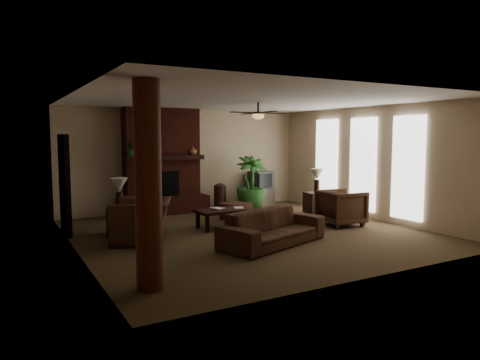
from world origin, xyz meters
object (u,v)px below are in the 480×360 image
armchair_left (142,214)px  lamp_right (317,176)px  lamp_left (119,187)px  tv_stand (260,197)px  side_table_right (315,203)px  log_column (148,186)px  floor_plant (251,195)px  ottoman (236,211)px  side_table_left (119,222)px  armchair_right (342,206)px  floor_vase (220,195)px  coffee_table (223,212)px  sofa (273,222)px

armchair_left → lamp_right: bearing=123.6°
lamp_left → lamp_right: size_ratio=1.00×
tv_stand → side_table_right: (0.57, -1.88, 0.03)m
log_column → floor_plant: (4.46, 4.89, -0.97)m
armchair_left → ottoman: 2.99m
floor_plant → side_table_left: floor_plant is taller
ottoman → lamp_left: bearing=-172.3°
armchair_right → tv_stand: (-0.03, 3.51, -0.20)m
floor_vase → side_table_right: (2.07, -1.61, -0.16)m
armchair_right → coffee_table: bearing=72.7°
log_column → floor_vase: (3.69, 5.28, -0.97)m
coffee_table → lamp_right: 3.21m
log_column → sofa: 3.22m
sofa → lamp_left: bearing=117.6°
tv_stand → floor_vase: floor_vase is taller
armchair_left → log_column: bearing=9.0°
side_table_right → armchair_left: bearing=-169.8°
tv_stand → side_table_right: size_ratio=1.55×
side_table_left → side_table_right: same height
ottoman → floor_plant: floor_plant is taller
log_column → lamp_right: 6.84m
sofa → coffee_table: (-0.13, 1.84, -0.07)m
sofa → lamp_right: bearing=20.2°
ottoman → side_table_left: bearing=-173.3°
armchair_right → side_table_right: bearing=-13.1°
side_table_right → sofa: bearing=-140.8°
coffee_table → side_table_left: 2.26m
sofa → side_table_right: sofa is taller
coffee_table → side_table_right: (3.09, 0.57, -0.10)m
sofa → armchair_right: 2.54m
log_column → floor_plant: 6.69m
armchair_left → armchair_right: armchair_left is taller
side_table_left → lamp_right: size_ratio=0.85×
sofa → floor_plant: (1.65, 3.62, -0.02)m
side_table_left → ottoman: bearing=6.7°
sofa → side_table_right: size_ratio=4.12×
armchair_left → coffee_table: bearing=123.5°
sofa → side_table_left: 3.29m
sofa → floor_plant: size_ratio=1.49×
armchair_left → armchair_right: size_ratio=1.38×
armchair_right → lamp_left: size_ratio=1.40×
log_column → side_table_left: (0.47, 3.57, -1.12)m
floor_vase → floor_plant: size_ratio=0.51×
armchair_left → side_table_left: bearing=-138.5°
coffee_table → lamp_right: bearing=9.8°
sofa → armchair_left: bearing=125.8°
floor_vase → side_table_left: bearing=-152.1°
floor_plant → floor_vase: bearing=153.0°
armchair_left → floor_vase: (2.97, 2.52, -0.12)m
armchair_left → floor_plant: armchair_left is taller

